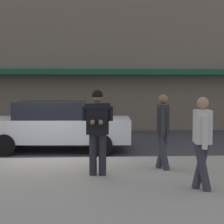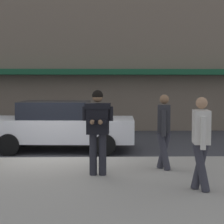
{
  "view_description": "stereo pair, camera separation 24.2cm",
  "coord_description": "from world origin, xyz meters",
  "px_view_note": "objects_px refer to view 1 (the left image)",
  "views": [
    {
      "loc": [
        1.13,
        -10.01,
        2.06
      ],
      "look_at": [
        1.59,
        -2.29,
        1.49
      ],
      "focal_mm": 60.0,
      "sensor_mm": 36.0,
      "label": 1
    },
    {
      "loc": [
        1.37,
        -10.02,
        2.06
      ],
      "look_at": [
        1.59,
        -2.29,
        1.49
      ],
      "focal_mm": 60.0,
      "sensor_mm": 36.0,
      "label": 2
    }
  ],
  "objects_px": {
    "man_texting_on_phone": "(98,123)",
    "pedestrian_in_light_coat": "(202,137)",
    "pedestrian_with_bag": "(163,127)",
    "parked_sedan_mid": "(56,126)"
  },
  "relations": [
    {
      "from": "man_texting_on_phone",
      "to": "pedestrian_in_light_coat",
      "type": "relative_size",
      "value": 1.06
    },
    {
      "from": "pedestrian_in_light_coat",
      "to": "pedestrian_with_bag",
      "type": "relative_size",
      "value": 1.0
    },
    {
      "from": "pedestrian_in_light_coat",
      "to": "man_texting_on_phone",
      "type": "bearing_deg",
      "value": 147.39
    },
    {
      "from": "pedestrian_in_light_coat",
      "to": "pedestrian_with_bag",
      "type": "xyz_separation_m",
      "value": [
        -0.38,
        1.73,
        -0.0
      ]
    },
    {
      "from": "man_texting_on_phone",
      "to": "pedestrian_in_light_coat",
      "type": "xyz_separation_m",
      "value": [
        1.87,
        -1.2,
        -0.14
      ]
    },
    {
      "from": "pedestrian_with_bag",
      "to": "man_texting_on_phone",
      "type": "bearing_deg",
      "value": -160.46
    },
    {
      "from": "pedestrian_in_light_coat",
      "to": "pedestrian_with_bag",
      "type": "distance_m",
      "value": 1.77
    },
    {
      "from": "parked_sedan_mid",
      "to": "pedestrian_with_bag",
      "type": "distance_m",
      "value": 4.26
    },
    {
      "from": "pedestrian_with_bag",
      "to": "parked_sedan_mid",
      "type": "bearing_deg",
      "value": 129.64
    },
    {
      "from": "parked_sedan_mid",
      "to": "pedestrian_with_bag",
      "type": "height_order",
      "value": "pedestrian_with_bag"
    }
  ]
}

